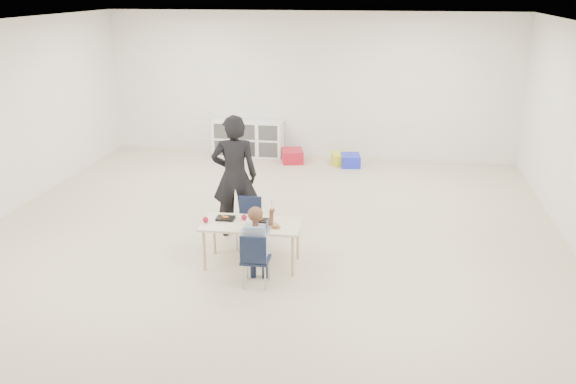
% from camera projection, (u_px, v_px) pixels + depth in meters
% --- Properties ---
extents(room, '(9.00, 9.02, 2.80)m').
position_uv_depth(room, '(261.00, 141.00, 7.63)').
color(room, beige).
rests_on(room, ground).
extents(table, '(1.20, 0.62, 0.54)m').
position_uv_depth(table, '(252.00, 244.00, 7.41)').
color(table, beige).
rests_on(table, ground).
extents(chair_near, '(0.32, 0.30, 0.65)m').
position_uv_depth(chair_near, '(256.00, 259.00, 6.89)').
color(chair_near, '#111A34').
rests_on(chair_near, ground).
extents(chair_far, '(0.32, 0.30, 0.65)m').
position_uv_depth(chair_far, '(248.00, 223.00, 7.90)').
color(chair_far, '#111A34').
rests_on(chair_far, ground).
extents(child, '(0.45, 0.45, 1.03)m').
position_uv_depth(child, '(255.00, 243.00, 6.83)').
color(child, '#9BADD2').
rests_on(child, chair_near).
extents(lunch_tray_near, '(0.22, 0.17, 0.03)m').
position_uv_depth(lunch_tray_near, '(259.00, 221.00, 7.35)').
color(lunch_tray_near, black).
rests_on(lunch_tray_near, table).
extents(lunch_tray_far, '(0.22, 0.17, 0.03)m').
position_uv_depth(lunch_tray_far, '(226.00, 218.00, 7.43)').
color(lunch_tray_far, black).
rests_on(lunch_tray_far, table).
extents(milk_carton, '(0.07, 0.07, 0.10)m').
position_uv_depth(milk_carton, '(249.00, 223.00, 7.19)').
color(milk_carton, white).
rests_on(milk_carton, table).
extents(bread_roll, '(0.09, 0.09, 0.07)m').
position_uv_depth(bread_roll, '(275.00, 225.00, 7.17)').
color(bread_roll, tan).
rests_on(bread_roll, table).
extents(apple_near, '(0.07, 0.07, 0.07)m').
position_uv_depth(apple_near, '(244.00, 217.00, 7.41)').
color(apple_near, maroon).
rests_on(apple_near, table).
extents(apple_far, '(0.07, 0.07, 0.07)m').
position_uv_depth(apple_far, '(206.00, 220.00, 7.33)').
color(apple_far, maroon).
rests_on(apple_far, table).
extents(cubby_shelf, '(1.40, 0.40, 0.70)m').
position_uv_depth(cubby_shelf, '(248.00, 138.00, 12.15)').
color(cubby_shelf, white).
rests_on(cubby_shelf, ground).
extents(adult, '(0.69, 0.53, 1.67)m').
position_uv_depth(adult, '(235.00, 176.00, 8.14)').
color(adult, black).
rests_on(adult, ground).
extents(bin_red, '(0.50, 0.58, 0.24)m').
position_uv_depth(bin_red, '(292.00, 156.00, 11.77)').
color(bin_red, '#B21124').
rests_on(bin_red, ground).
extents(bin_yellow, '(0.41, 0.48, 0.20)m').
position_uv_depth(bin_yellow, '(341.00, 159.00, 11.65)').
color(bin_yellow, '#D1CF16').
rests_on(bin_yellow, ground).
extents(bin_blue, '(0.41, 0.50, 0.22)m').
position_uv_depth(bin_blue, '(350.00, 160.00, 11.51)').
color(bin_blue, '#1B26CE').
rests_on(bin_blue, ground).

